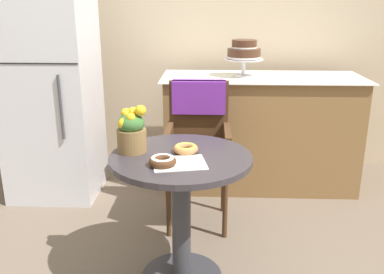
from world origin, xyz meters
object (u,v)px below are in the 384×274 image
Objects in this scene: wicker_chair at (198,130)px; cafe_table at (181,194)px; refrigerator at (51,86)px; tiered_cake_stand at (244,53)px; donut_front at (186,148)px; flower_vase at (131,131)px; donut_mid at (163,161)px.

cafe_table is at bearing -100.13° from wicker_chair.
tiered_cake_stand is at bearing 7.86° from refrigerator.
donut_front is at bearing -98.63° from wicker_chair.
flower_vase is at bearing 169.14° from cafe_table.
donut_front is (-0.05, -0.67, 0.10)m from wicker_chair.
donut_mid reaches higher than donut_front.
donut_front is at bearing 62.31° from donut_mid.
donut_front is 0.52× the size of flower_vase.
flower_vase is 1.32m from refrigerator.
cafe_table is 0.41m from flower_vase.
cafe_table is 5.60× the size of donut_front.
wicker_chair reaches higher than donut_mid.
cafe_table is 0.42× the size of refrigerator.
donut_mid is 1.58m from refrigerator.
donut_mid is 0.44× the size of tiered_cake_stand.
refrigerator is (-1.12, 0.38, 0.21)m from wicker_chair.
wicker_chair is at bearing 86.05° from donut_front.
tiered_cake_stand is (0.33, 0.58, 0.44)m from wicker_chair.
wicker_chair is 0.68m from donut_front.
wicker_chair is at bearing -18.93° from refrigerator.
donut_front is 0.08× the size of refrigerator.
wicker_chair is at bearing 64.30° from flower_vase.
donut_mid is 1.56m from tiered_cake_stand.
tiered_cake_stand is at bearing 72.92° from cafe_table.
donut_front is at bearing -0.53° from flower_vase.
refrigerator is (-1.05, 1.10, 0.34)m from cafe_table.
donut_front is at bearing -44.51° from refrigerator.
cafe_table is 1.48m from tiered_cake_stand.
flower_vase is (-0.25, 0.05, 0.32)m from cafe_table.
tiered_cake_stand reaches higher than cafe_table.
wicker_chair is (0.07, 0.72, 0.13)m from cafe_table.
donut_front is 1.51m from refrigerator.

